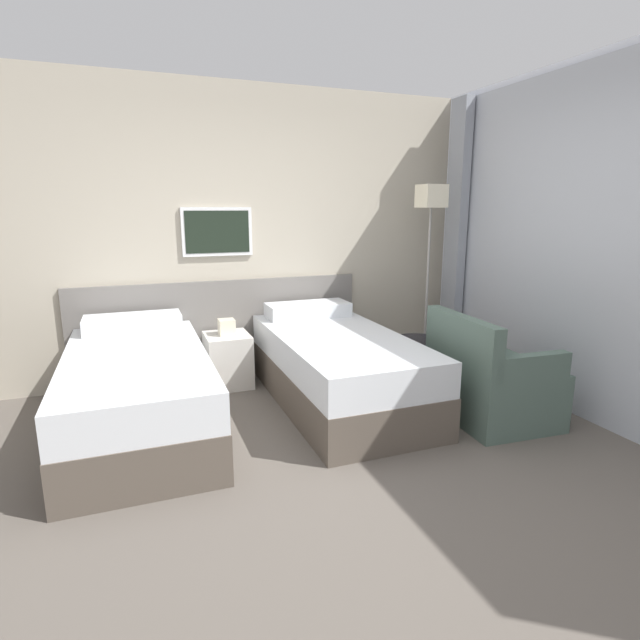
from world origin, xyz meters
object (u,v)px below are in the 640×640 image
bed_near_door (138,391)px  nightstand (228,359)px  floor_lamp (430,217)px  side_table (417,355)px  bed_near_window (338,367)px  armchair (489,383)px

bed_near_door → nightstand: size_ratio=3.22×
floor_lamp → side_table: floor_lamp is taller
bed_near_window → floor_lamp: (1.16, 0.51, 1.21)m
nightstand → side_table: size_ratio=1.26×
bed_near_door → side_table: 2.30m
nightstand → bed_near_door: bearing=-137.3°
bed_near_window → nightstand: bed_near_window is taller
bed_near_window → nightstand: (-0.78, 0.72, -0.05)m
bed_near_door → armchair: bearing=-15.6°
floor_lamp → armchair: size_ratio=1.97×
floor_lamp → bed_near_door: bearing=-169.4°
bed_near_door → floor_lamp: size_ratio=1.10×
bed_near_window → floor_lamp: floor_lamp is taller
bed_near_door → floor_lamp: bearing=10.6°
bed_near_window → side_table: (0.73, -0.06, 0.04)m
bed_near_door → bed_near_window: bearing=0.0°
bed_near_door → bed_near_window: (1.57, 0.00, 0.00)m
armchair → bed_near_door: bearing=77.9°
bed_near_door → nightstand: 1.07m
side_table → armchair: bearing=-69.2°
side_table → armchair: 0.70m
floor_lamp → armchair: bearing=-98.8°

